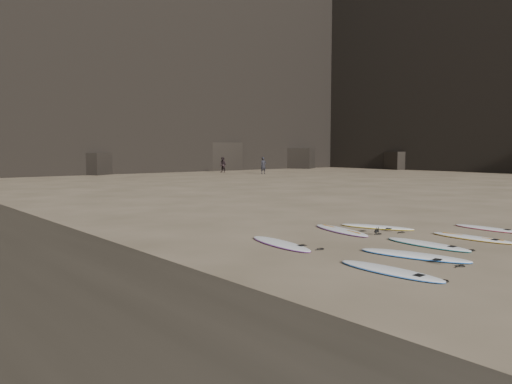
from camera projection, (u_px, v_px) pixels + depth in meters
ground at (435, 243)px, 14.24m from camera, size 240.00×240.00×0.00m
headland at (196, 9)px, 64.99m from camera, size 170.00×101.00×63.47m
surfboard_0 at (390, 270)px, 10.86m from camera, size 0.68×2.62×0.09m
surfboard_1 at (414, 255)px, 12.43m from camera, size 1.35×2.86×0.10m
surfboard_2 at (427, 244)px, 13.89m from camera, size 0.70×2.61×0.09m
surfboard_3 at (472, 237)px, 14.93m from camera, size 0.65×2.51×0.09m
surfboard_4 at (487, 228)px, 16.68m from camera, size 0.65×2.33×0.08m
surfboard_5 at (280, 243)px, 13.98m from camera, size 1.04×2.76×0.10m
surfboard_6 at (341, 230)px, 16.30m from camera, size 1.27×2.78×0.10m
surfboard_7 at (377, 227)px, 17.03m from camera, size 1.46×2.57×0.09m
person_a at (263, 165)px, 55.08m from camera, size 0.74×0.55×1.87m
person_b at (223, 165)px, 58.50m from camera, size 0.90×1.03×1.79m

